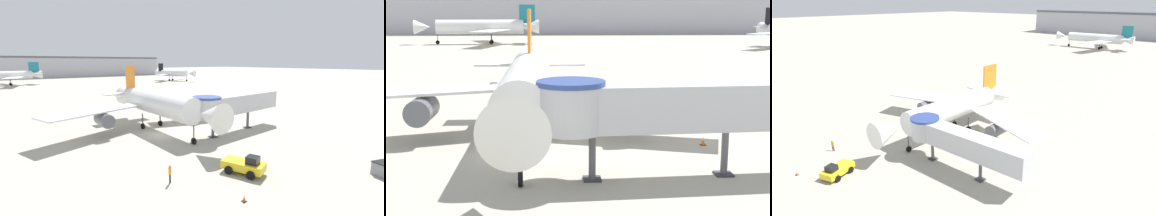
# 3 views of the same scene
# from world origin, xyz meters

# --- Properties ---
(ground_plane) EXTENTS (800.00, 800.00, 0.00)m
(ground_plane) POSITION_xyz_m (0.00, 0.00, 0.00)
(ground_plane) COLOR #A8A393
(main_airplane) EXTENTS (34.26, 28.07, 10.20)m
(main_airplane) POSITION_xyz_m (1.44, 3.22, 4.30)
(main_airplane) COLOR white
(main_airplane) RESTS_ON ground_plane
(jet_bridge) EXTENTS (18.18, 4.51, 6.14)m
(jet_bridge) POSITION_xyz_m (10.26, -5.47, 4.46)
(jet_bridge) COLOR #B7B7BC
(jet_bridge) RESTS_ON ground_plane
(traffic_cone_starboard_wing) EXTENTS (0.40, 0.40, 0.67)m
(traffic_cone_starboard_wing) POSITION_xyz_m (14.91, 2.14, 0.32)
(traffic_cone_starboard_wing) COLOR black
(traffic_cone_starboard_wing) RESTS_ON ground_plane
(background_jet_teal_tail) EXTENTS (34.50, 36.98, 10.89)m
(background_jet_teal_tail) POSITION_xyz_m (-16.23, 114.78, 4.77)
(background_jet_teal_tail) COLOR white
(background_jet_teal_tail) RESTS_ON ground_plane
(terminal_building) EXTENTS (168.45, 23.22, 14.74)m
(terminal_building) POSITION_xyz_m (7.77, 175.00, 7.38)
(terminal_building) COLOR #A8A8B2
(terminal_building) RESTS_ON ground_plane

